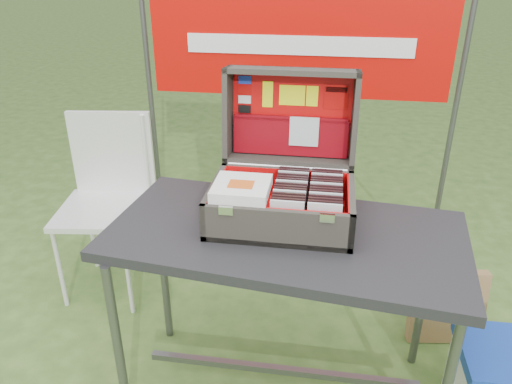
% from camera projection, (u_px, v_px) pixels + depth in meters
% --- Properties ---
extents(ground, '(80.00, 80.00, 0.00)m').
position_uv_depth(ground, '(269.00, 384.00, 2.24)').
color(ground, '#375821').
rests_on(ground, ground).
extents(table, '(1.38, 0.80, 0.82)m').
position_uv_depth(table, '(283.00, 317.00, 2.03)').
color(table, '#2B2B2E').
rests_on(table, ground).
extents(table_top, '(1.38, 0.80, 0.04)m').
position_uv_depth(table_top, '(285.00, 235.00, 1.86)').
color(table_top, '#2B2B2E').
rests_on(table_top, ground).
extents(table_leg_fl, '(0.04, 0.04, 0.78)m').
position_uv_depth(table_leg_fl, '(119.00, 352.00, 1.88)').
color(table_leg_fl, '#59595B').
rests_on(table_leg_fl, ground).
extents(table_leg_bl, '(0.04, 0.04, 0.78)m').
position_uv_depth(table_leg_bl, '(164.00, 271.00, 2.36)').
color(table_leg_bl, '#59595B').
rests_on(table_leg_bl, ground).
extents(table_leg_br, '(0.04, 0.04, 0.78)m').
position_uv_depth(table_leg_br, '(424.00, 295.00, 2.19)').
color(table_leg_br, '#59595B').
rests_on(table_leg_br, ground).
extents(table_brace, '(1.16, 0.03, 0.03)m').
position_uv_depth(table_brace, '(281.00, 370.00, 2.16)').
color(table_brace, '#59595B').
rests_on(table_brace, ground).
extents(suitcase, '(0.54, 0.54, 0.52)m').
position_uv_depth(suitcase, '(284.00, 153.00, 1.85)').
color(suitcase, '#4C473D').
rests_on(suitcase, table).
extents(suitcase_base_bottom, '(0.54, 0.38, 0.02)m').
position_uv_depth(suitcase_base_bottom, '(281.00, 219.00, 1.91)').
color(suitcase_base_bottom, '#4C473D').
rests_on(suitcase_base_bottom, table_top).
extents(suitcase_base_wall_front, '(0.54, 0.02, 0.14)m').
position_uv_depth(suitcase_base_wall_front, '(276.00, 229.00, 1.72)').
color(suitcase_base_wall_front, '#4C473D').
rests_on(suitcase_base_wall_front, table_top).
extents(suitcase_base_wall_back, '(0.54, 0.02, 0.14)m').
position_uv_depth(suitcase_base_wall_back, '(286.00, 184.00, 2.04)').
color(suitcase_base_wall_back, '#4C473D').
rests_on(suitcase_base_wall_back, table_top).
extents(suitcase_base_wall_left, '(0.02, 0.38, 0.14)m').
position_uv_depth(suitcase_base_wall_left, '(215.00, 200.00, 1.92)').
color(suitcase_base_wall_left, '#4C473D').
rests_on(suitcase_base_wall_left, table_top).
extents(suitcase_base_wall_right, '(0.02, 0.38, 0.14)m').
position_uv_depth(suitcase_base_wall_right, '(351.00, 209.00, 1.85)').
color(suitcase_base_wall_right, '#4C473D').
rests_on(suitcase_base_wall_right, table_top).
extents(suitcase_liner_floor, '(0.49, 0.34, 0.01)m').
position_uv_depth(suitcase_liner_floor, '(281.00, 216.00, 1.90)').
color(suitcase_liner_floor, red).
rests_on(suitcase_liner_floor, suitcase_base_bottom).
extents(suitcase_latch_left, '(0.05, 0.01, 0.03)m').
position_uv_depth(suitcase_latch_left, '(226.00, 211.00, 1.71)').
color(suitcase_latch_left, silver).
rests_on(suitcase_latch_left, suitcase_base_wall_front).
extents(suitcase_latch_right, '(0.05, 0.01, 0.03)m').
position_uv_depth(suitcase_latch_right, '(327.00, 218.00, 1.66)').
color(suitcase_latch_right, silver).
rests_on(suitcase_latch_right, suitcase_base_wall_front).
extents(suitcase_hinge, '(0.48, 0.02, 0.02)m').
position_uv_depth(suitcase_hinge, '(287.00, 167.00, 2.02)').
color(suitcase_hinge, silver).
rests_on(suitcase_hinge, suitcase_base_wall_back).
extents(suitcase_lid_back, '(0.54, 0.06, 0.38)m').
position_uv_depth(suitcase_lid_back, '(292.00, 114.00, 2.08)').
color(suitcase_lid_back, '#4C473D').
rests_on(suitcase_lid_back, suitcase_base_wall_back).
extents(suitcase_lid_rim_far, '(0.54, 0.15, 0.04)m').
position_uv_depth(suitcase_lid_rim_far, '(292.00, 71.00, 1.96)').
color(suitcase_lid_rim_far, '#4C473D').
rests_on(suitcase_lid_rim_far, suitcase_lid_back).
extents(suitcase_lid_rim_near, '(0.54, 0.15, 0.04)m').
position_uv_depth(suitcase_lid_rim_near, '(289.00, 160.00, 2.08)').
color(suitcase_lid_rim_near, '#4C473D').
rests_on(suitcase_lid_rim_near, suitcase_lid_back).
extents(suitcase_lid_rim_left, '(0.02, 0.18, 0.40)m').
position_uv_depth(suitcase_lid_rim_left, '(228.00, 114.00, 2.06)').
color(suitcase_lid_rim_left, '#4C473D').
rests_on(suitcase_lid_rim_left, suitcase_lid_back).
extents(suitcase_lid_rim_right, '(0.02, 0.18, 0.40)m').
position_uv_depth(suitcase_lid_rim_right, '(355.00, 120.00, 1.99)').
color(suitcase_lid_rim_right, '#4C473D').
rests_on(suitcase_lid_rim_right, suitcase_lid_back).
extents(suitcase_lid_liner, '(0.49, 0.04, 0.34)m').
position_uv_depth(suitcase_lid_liner, '(291.00, 115.00, 2.07)').
color(suitcase_lid_liner, red).
rests_on(suitcase_lid_liner, suitcase_lid_back).
extents(suitcase_liner_wall_front, '(0.49, 0.01, 0.12)m').
position_uv_depth(suitcase_liner_wall_front, '(276.00, 224.00, 1.73)').
color(suitcase_liner_wall_front, red).
rests_on(suitcase_liner_wall_front, suitcase_base_bottom).
extents(suitcase_liner_wall_back, '(0.49, 0.01, 0.12)m').
position_uv_depth(suitcase_liner_wall_back, '(286.00, 183.00, 2.03)').
color(suitcase_liner_wall_back, red).
rests_on(suitcase_liner_wall_back, suitcase_base_bottom).
extents(suitcase_liner_wall_left, '(0.01, 0.34, 0.12)m').
position_uv_depth(suitcase_liner_wall_left, '(218.00, 198.00, 1.91)').
color(suitcase_liner_wall_left, red).
rests_on(suitcase_liner_wall_left, suitcase_base_bottom).
extents(suitcase_liner_wall_right, '(0.01, 0.34, 0.12)m').
position_uv_depth(suitcase_liner_wall_right, '(347.00, 207.00, 1.84)').
color(suitcase_liner_wall_right, red).
rests_on(suitcase_liner_wall_right, suitcase_base_bottom).
extents(suitcase_lid_pocket, '(0.47, 0.05, 0.16)m').
position_uv_depth(suitcase_lid_pocket, '(290.00, 137.00, 2.08)').
color(suitcase_lid_pocket, maroon).
rests_on(suitcase_lid_pocket, suitcase_lid_liner).
extents(suitcase_pocket_edge, '(0.46, 0.02, 0.02)m').
position_uv_depth(suitcase_pocket_edge, '(291.00, 119.00, 2.05)').
color(suitcase_pocket_edge, maroon).
rests_on(suitcase_pocket_edge, suitcase_lid_pocket).
extents(suitcase_pocket_cd, '(0.12, 0.02, 0.12)m').
position_uv_depth(suitcase_pocket_cd, '(304.00, 132.00, 2.04)').
color(suitcase_pocket_cd, silver).
rests_on(suitcase_pocket_cd, suitcase_lid_pocket).
extents(lid_sticker_cc_a, '(0.05, 0.01, 0.03)m').
position_uv_depth(lid_sticker_cc_a, '(245.00, 80.00, 2.04)').
color(lid_sticker_cc_a, '#1933B2').
rests_on(lid_sticker_cc_a, suitcase_lid_liner).
extents(lid_sticker_cc_b, '(0.05, 0.01, 0.03)m').
position_uv_depth(lid_sticker_cc_b, '(245.00, 90.00, 2.05)').
color(lid_sticker_cc_b, '#B60705').
rests_on(lid_sticker_cc_b, suitcase_lid_liner).
extents(lid_sticker_cc_c, '(0.05, 0.01, 0.03)m').
position_uv_depth(lid_sticker_cc_c, '(245.00, 99.00, 2.07)').
color(lid_sticker_cc_c, white).
rests_on(lid_sticker_cc_c, suitcase_lid_liner).
extents(lid_sticker_cc_d, '(0.05, 0.01, 0.03)m').
position_uv_depth(lid_sticker_cc_d, '(245.00, 109.00, 2.08)').
color(lid_sticker_cc_d, black).
rests_on(lid_sticker_cc_d, suitcase_lid_liner).
extents(lid_card_neon_tall, '(0.04, 0.01, 0.11)m').
position_uv_depth(lid_card_neon_tall, '(268.00, 94.00, 2.05)').
color(lid_card_neon_tall, '#EAF111').
rests_on(lid_card_neon_tall, suitcase_lid_liner).
extents(lid_card_neon_main, '(0.11, 0.01, 0.08)m').
position_uv_depth(lid_card_neon_main, '(292.00, 95.00, 2.03)').
color(lid_card_neon_main, '#EAF111').
rests_on(lid_card_neon_main, suitcase_lid_liner).
extents(lid_card_neon_small, '(0.05, 0.01, 0.08)m').
position_uv_depth(lid_card_neon_small, '(312.00, 96.00, 2.02)').
color(lid_card_neon_small, '#EAF111').
rests_on(lid_card_neon_small, suitcase_lid_liner).
extents(lid_sticker_band, '(0.10, 0.01, 0.10)m').
position_uv_depth(lid_sticker_band, '(336.00, 97.00, 2.01)').
color(lid_sticker_band, '#B60705').
rests_on(lid_sticker_band, suitcase_lid_liner).
extents(lid_sticker_band_bar, '(0.09, 0.01, 0.02)m').
position_uv_depth(lid_sticker_band_bar, '(337.00, 90.00, 2.00)').
color(lid_sticker_band_bar, black).
rests_on(lid_sticker_band_bar, suitcase_lid_liner).
extents(cd_left_0, '(0.12, 0.01, 0.14)m').
position_uv_depth(cd_left_0, '(287.00, 218.00, 1.74)').
color(cd_left_0, silver).
rests_on(cd_left_0, suitcase_liner_floor).
extents(cd_left_1, '(0.12, 0.01, 0.14)m').
position_uv_depth(cd_left_1, '(287.00, 216.00, 1.76)').
color(cd_left_1, black).
rests_on(cd_left_1, suitcase_liner_floor).
extents(cd_left_2, '(0.12, 0.01, 0.14)m').
position_uv_depth(cd_left_2, '(288.00, 213.00, 1.78)').
color(cd_left_2, black).
rests_on(cd_left_2, suitcase_liner_floor).
extents(cd_left_3, '(0.12, 0.01, 0.14)m').
position_uv_depth(cd_left_3, '(288.00, 210.00, 1.79)').
color(cd_left_3, black).
rests_on(cd_left_3, suitcase_liner_floor).
extents(cd_left_4, '(0.12, 0.01, 0.14)m').
position_uv_depth(cd_left_4, '(289.00, 207.00, 1.81)').
color(cd_left_4, silver).
rests_on(cd_left_4, suitcase_liner_floor).
extents(cd_left_5, '(0.12, 0.01, 0.14)m').
position_uv_depth(cd_left_5, '(290.00, 205.00, 1.83)').
color(cd_left_5, black).
rests_on(cd_left_5, suitcase_liner_floor).
extents(cd_left_6, '(0.12, 0.01, 0.14)m').
position_uv_depth(cd_left_6, '(290.00, 202.00, 1.85)').
color(cd_left_6, black).
rests_on(cd_left_6, suitcase_liner_floor).
extents(cd_left_7, '(0.12, 0.01, 0.14)m').
position_uv_depth(cd_left_7, '(291.00, 199.00, 1.87)').
color(cd_left_7, black).
rests_on(cd_left_7, suitcase_liner_floor).
extents(cd_left_8, '(0.12, 0.01, 0.14)m').
position_uv_depth(cd_left_8, '(291.00, 197.00, 1.89)').
color(cd_left_8, silver).
rests_on(cd_left_8, suitcase_liner_floor).
extents(cd_left_9, '(0.12, 0.01, 0.14)m').
position_uv_depth(cd_left_9, '(292.00, 194.00, 1.91)').
color(cd_left_9, black).
rests_on(cd_left_9, suitcase_liner_floor).
extents(cd_left_10, '(0.12, 0.01, 0.14)m').
position_uv_depth(cd_left_10, '(292.00, 192.00, 1.93)').
color(cd_left_10, black).
rests_on(cd_left_10, suitcase_liner_floor).
extents(cd_left_11, '(0.12, 0.01, 0.14)m').
position_uv_depth(cd_left_11, '(293.00, 190.00, 1.94)').
color(cd_left_11, black).
rests_on(cd_left_11, suitcase_liner_floor).
extents(cd_left_12, '(0.12, 0.01, 0.14)m').
position_uv_depth(cd_left_12, '(293.00, 187.00, 1.96)').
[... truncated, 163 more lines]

